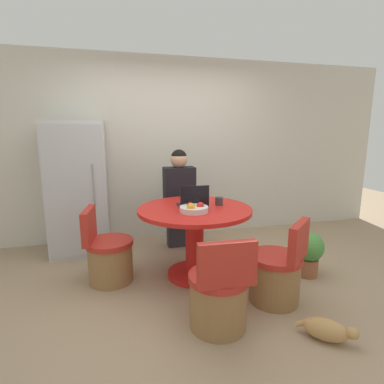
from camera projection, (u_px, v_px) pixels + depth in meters
The scene contains 13 objects.
ground_plane at pixel (201, 286), 3.07m from camera, with size 12.00×12.00×0.00m, color #9E8466.
wall_back at pixel (170, 149), 4.41m from camera, with size 7.00×0.06×2.60m.
refrigerator at pixel (78, 188), 3.83m from camera, with size 0.71×0.66×1.69m.
dining_table at pixel (194, 229), 3.20m from camera, with size 1.20×1.20×0.77m.
chair_near_camera at pixel (219, 297), 2.38m from camera, with size 0.48×0.48×0.79m.
chair_near_right_corner at pixel (277, 274), 2.75m from camera, with size 0.56×0.56×0.79m.
chair_left_side at pixel (108, 257), 3.13m from camera, with size 0.50×0.49×0.79m.
person_seated at pixel (179, 195), 3.94m from camera, with size 0.40×0.37×1.34m.
laptop at pixel (193, 202), 3.19m from camera, with size 0.31×0.21×0.24m.
fruit_bowl at pixel (194, 209), 2.98m from camera, with size 0.29×0.29×0.10m.
coffee_cup at pixel (219, 201), 3.26m from camera, with size 0.08×0.08×0.09m.
cat at pixel (327, 330), 2.26m from camera, with size 0.35×0.34×0.17m.
potted_plant at pixel (308, 251), 3.25m from camera, with size 0.32×0.32×0.49m.
Camera 1 is at (-0.78, -2.71, 1.55)m, focal length 28.00 mm.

